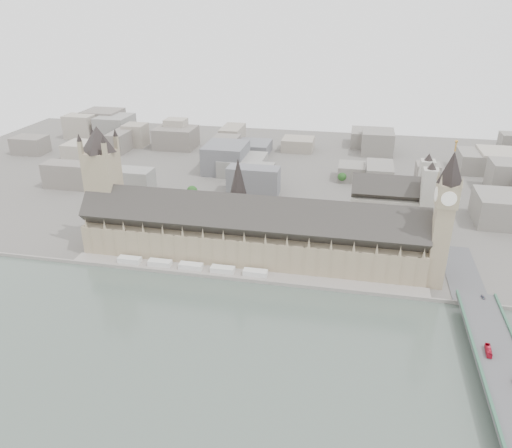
% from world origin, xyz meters
% --- Properties ---
extents(ground, '(900.00, 900.00, 0.00)m').
position_xyz_m(ground, '(0.00, 0.00, 0.00)').
color(ground, '#595651').
rests_on(ground, ground).
extents(river_thames, '(600.00, 600.00, 0.00)m').
position_xyz_m(river_thames, '(0.00, -165.00, 0.00)').
color(river_thames, '#4B584F').
rests_on(river_thames, ground).
extents(embankment_wall, '(600.00, 1.50, 3.00)m').
position_xyz_m(embankment_wall, '(0.00, -15.00, 1.50)').
color(embankment_wall, gray).
rests_on(embankment_wall, ground).
extents(river_terrace, '(270.00, 15.00, 2.00)m').
position_xyz_m(river_terrace, '(0.00, -7.50, 1.00)').
color(river_terrace, gray).
rests_on(river_terrace, ground).
extents(terrace_tents, '(118.00, 7.00, 4.00)m').
position_xyz_m(terrace_tents, '(-40.00, -7.00, 4.00)').
color(terrace_tents, silver).
rests_on(terrace_tents, river_terrace).
extents(palace_of_westminster, '(265.00, 40.73, 55.44)m').
position_xyz_m(palace_of_westminster, '(0.00, 19.70, 22.71)').
color(palace_of_westminster, gray).
rests_on(palace_of_westminster, ground).
extents(elizabeth_tower, '(17.00, 17.00, 107.50)m').
position_xyz_m(elizabeth_tower, '(138.00, 8.00, 58.09)').
color(elizabeth_tower, gray).
rests_on(elizabeth_tower, ground).
extents(victoria_tower, '(30.00, 30.00, 100.00)m').
position_xyz_m(victoria_tower, '(-122.00, 26.00, 55.20)').
color(victoria_tower, gray).
rests_on(victoria_tower, ground).
extents(central_tower, '(13.00, 13.00, 48.00)m').
position_xyz_m(central_tower, '(-10.00, 26.00, 57.92)').
color(central_tower, gray).
rests_on(central_tower, ground).
extents(westminster_bridge, '(25.00, 325.00, 10.25)m').
position_xyz_m(westminster_bridge, '(162.00, -87.50, 5.12)').
color(westminster_bridge, '#474749').
rests_on(westminster_bridge, ground).
extents(westminster_abbey, '(68.00, 36.00, 64.00)m').
position_xyz_m(westminster_abbey, '(110.92, 95.00, 25.08)').
color(westminster_abbey, '#A49F94').
rests_on(westminster_abbey, ground).
extents(city_skyline_inland, '(720.00, 360.00, 38.00)m').
position_xyz_m(city_skyline_inland, '(0.00, 245.00, 19.00)').
color(city_skyline_inland, gray).
rests_on(city_skyline_inland, ground).
extents(park_trees, '(110.00, 30.00, 15.00)m').
position_xyz_m(park_trees, '(-10.00, 60.00, 7.50)').
color(park_trees, '#204619').
rests_on(park_trees, ground).
extents(red_bus_north, '(3.57, 11.47, 3.14)m').
position_xyz_m(red_bus_north, '(156.73, -78.42, 11.82)').
color(red_bus_north, red).
rests_on(red_bus_north, westminster_bridge).
extents(car_approach, '(2.61, 4.61, 1.26)m').
position_xyz_m(car_approach, '(165.44, -20.00, 10.88)').
color(car_approach, gray).
rests_on(car_approach, westminster_bridge).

